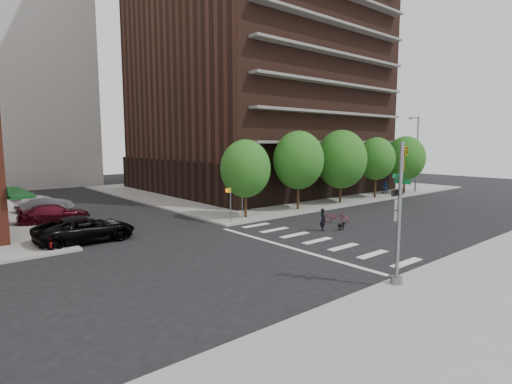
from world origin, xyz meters
The scene contains 20 objects.
ground centered at (0.00, 0.00, 0.00)m, with size 120.00×120.00×0.00m, color black.
sidewalk_ne centered at (20.50, 23.50, 0.07)m, with size 39.00×33.00×0.15m, color gray.
crosswalk centered at (2.21, 0.00, 0.01)m, with size 3.85×13.00×0.01m.
apartment_tower centered at (18.00, 24.00, 20.91)m, with size 26.65×25.50×45.00m.
tree_a centered at (4.00, 8.50, 4.04)m, with size 4.00×4.00×5.90m.
tree_b centered at (10.00, 8.50, 4.54)m, with size 4.50×4.50×6.65m.
tree_c centered at (16.00, 8.50, 4.45)m, with size 5.00×5.00×6.80m.
tree_d centered at (22.00, 8.50, 4.34)m, with size 4.00×4.00×6.20m.
tree_e centered at (28.00, 8.50, 4.25)m, with size 4.50×4.50×6.35m.
traffic_signal centered at (-0.47, -7.49, 2.70)m, with size 0.90×0.75×6.00m.
pedestrian_signal centered at (2.32, 7.92, 1.85)m, with size 2.18×0.67×2.60m.
fire_hydrant centered at (-10.50, 7.80, 0.55)m, with size 0.24×0.24×0.73m.
streetlamp centered at (29.82, 8.20, 5.29)m, with size 2.14×0.22×9.00m.
parked_car_black centered at (-8.20, 9.00, 0.82)m, with size 5.87×2.71×1.63m, color black.
parked_car_maroon centered at (-8.20, 16.52, 0.73)m, with size 5.04×2.05×1.46m, color #3E0913.
parked_car_silver centered at (-7.66, 22.32, 0.74)m, with size 4.47×1.56×1.47m, color #93949A.
scooter centered at (8.26, 2.74, 0.50)m, with size 0.66×1.90×1.00m, color maroon.
dog_walker centered at (5.43, 1.67, 0.79)m, with size 0.38×0.58×1.59m, color black.
dog centered at (6.62, 0.97, 0.33)m, with size 0.62×0.19×0.52m.
pedestrian_far centered at (25.56, 9.50, 0.91)m, with size 0.58×0.74×1.53m, color navy.
Camera 1 is at (-15.59, -16.23, 6.13)m, focal length 28.00 mm.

